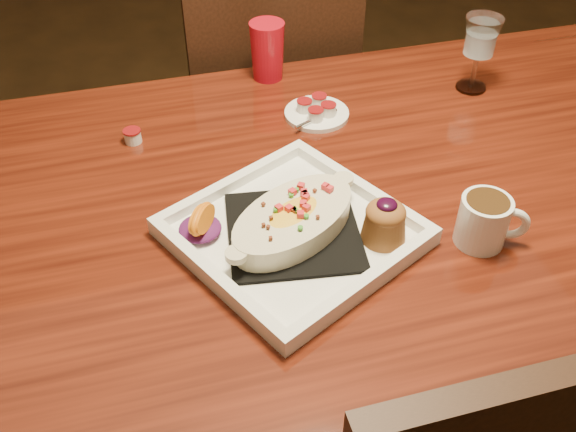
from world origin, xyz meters
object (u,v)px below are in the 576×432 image
object	(u,v)px
plate	(300,226)
goblet	(481,41)
red_tumbler	(267,51)
coffee_mug	(485,220)
table	(350,231)
saucer	(316,112)
chair_far	(266,115)

from	to	relation	value
plate	goblet	size ratio (longest dim) A/B	2.77
red_tumbler	plate	bearing A→B (deg)	-98.55
coffee_mug	table	bearing A→B (deg)	152.74
goblet	saucer	xyz separation A→B (m)	(-0.34, -0.02, -0.10)
chair_far	table	bearing A→B (deg)	90.00
table	coffee_mug	bearing A→B (deg)	-50.52
chair_far	saucer	bearing A→B (deg)	90.68
chair_far	red_tumbler	bearing A→B (deg)	78.21
table	red_tumbler	size ratio (longest dim) A/B	12.50
goblet	table	bearing A→B (deg)	-144.46
table	red_tumbler	bearing A→B (deg)	96.83
table	plate	distance (m)	0.20
goblet	saucer	distance (m)	0.35
coffee_mug	saucer	xyz separation A→B (m)	(-0.14, 0.40, -0.03)
chair_far	plate	xyz separation A→B (m)	(-0.12, -0.72, 0.27)
plate	red_tumbler	size ratio (longest dim) A/B	3.52
chair_far	saucer	size ratio (longest dim) A/B	7.48
table	plate	bearing A→B (deg)	-142.38
chair_far	saucer	distance (m)	0.48
coffee_mug	saucer	world-z (taller)	coffee_mug
chair_far	coffee_mug	world-z (taller)	chair_far
table	goblet	bearing A→B (deg)	35.54
plate	saucer	xyz separation A→B (m)	(0.13, 0.32, -0.02)
coffee_mug	goblet	world-z (taller)	goblet
goblet	saucer	bearing A→B (deg)	-177.03
chair_far	goblet	bearing A→B (deg)	131.54
chair_far	coffee_mug	size ratio (longest dim) A/B	9.04
coffee_mug	goblet	bearing A→B (deg)	87.46
red_tumbler	table	bearing A→B (deg)	-83.17
coffee_mug	red_tumbler	world-z (taller)	red_tumbler
saucer	chair_far	bearing A→B (deg)	90.68
chair_far	saucer	xyz separation A→B (m)	(0.00, -0.40, 0.25)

